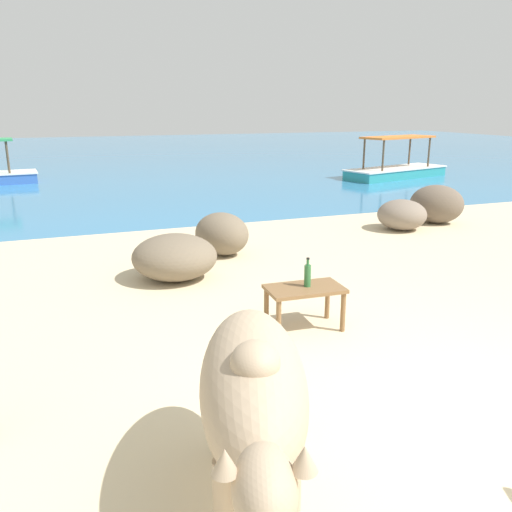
% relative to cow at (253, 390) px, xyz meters
% --- Properties ---
extents(sand_beach, '(18.00, 14.00, 0.04)m').
position_rel_cow_xyz_m(sand_beach, '(1.71, 0.15, -0.74)').
color(sand_beach, beige).
rests_on(sand_beach, ground).
extents(water_surface, '(60.00, 36.00, 0.03)m').
position_rel_cow_xyz_m(water_surface, '(1.71, 22.15, -0.76)').
color(water_surface, teal).
rests_on(water_surface, ground).
extents(cow, '(1.01, 1.95, 1.09)m').
position_rel_cow_xyz_m(cow, '(0.00, 0.00, 0.00)').
color(cow, tan).
rests_on(cow, sand_beach).
extents(low_bench_table, '(0.78, 0.48, 0.44)m').
position_rel_cow_xyz_m(low_bench_table, '(1.34, 2.14, -0.35)').
color(low_bench_table, brown).
rests_on(low_bench_table, sand_beach).
extents(bottle, '(0.07, 0.07, 0.30)m').
position_rel_cow_xyz_m(bottle, '(1.37, 2.15, -0.16)').
color(bottle, '#2D6B38').
rests_on(bottle, low_bench_table).
extents(shore_rock_large, '(1.06, 1.11, 0.64)m').
position_rel_cow_xyz_m(shore_rock_large, '(1.39, 5.11, -0.40)').
color(shore_rock_large, '#756651').
rests_on(shore_rock_large, sand_beach).
extents(shore_rock_medium, '(1.34, 1.30, 0.59)m').
position_rel_cow_xyz_m(shore_rock_medium, '(0.47, 4.19, -0.43)').
color(shore_rock_medium, '#756651').
rests_on(shore_rock_medium, sand_beach).
extents(shore_rock_small, '(1.24, 1.20, 0.73)m').
position_rel_cow_xyz_m(shore_rock_small, '(5.89, 5.83, -0.35)').
color(shore_rock_small, '#6B5B4C').
rests_on(shore_rock_small, sand_beach).
extents(shore_rock_flat, '(1.13, 1.11, 0.55)m').
position_rel_cow_xyz_m(shore_rock_flat, '(4.94, 5.59, -0.45)').
color(shore_rock_flat, gray).
rests_on(shore_rock_flat, sand_beach).
extents(boat_teal, '(3.85, 2.06, 1.29)m').
position_rel_cow_xyz_m(boat_teal, '(9.28, 12.00, -0.47)').
color(boat_teal, teal).
rests_on(boat_teal, water_surface).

